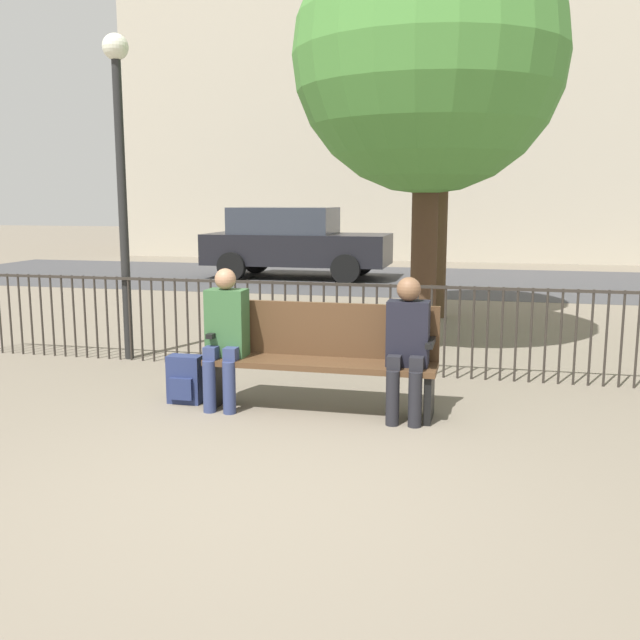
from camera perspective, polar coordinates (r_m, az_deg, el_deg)
ground_plane at (r=4.62m, az=-5.02°, el=-13.38°), size 80.00×80.00×0.00m
park_bench at (r=6.12m, az=0.17°, el=-2.64°), size 1.97×0.45×0.92m
seated_person_0 at (r=6.21m, az=-7.58°, el=-0.93°), size 0.34×0.39×1.22m
seated_person_1 at (r=5.84m, az=7.00°, el=-1.71°), size 0.34×0.39×1.18m
backpack at (r=6.49m, az=-10.75°, el=-4.73°), size 0.30×0.20×0.43m
fence_railing at (r=7.43m, az=2.43°, el=-0.01°), size 9.01×0.03×0.95m
tree_0 at (r=8.79m, az=8.69°, el=20.08°), size 3.14×3.14×5.00m
tree_1 at (r=11.15m, az=9.67°, el=17.50°), size 2.86×2.86×4.80m
lamp_post at (r=8.29m, az=-15.71°, el=13.12°), size 0.28×0.28×3.55m
street_surface at (r=16.19m, az=8.37°, el=3.16°), size 24.00×6.00×0.01m
parked_car_0 at (r=16.52m, az=-2.11°, el=6.30°), size 4.20×1.94×1.62m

